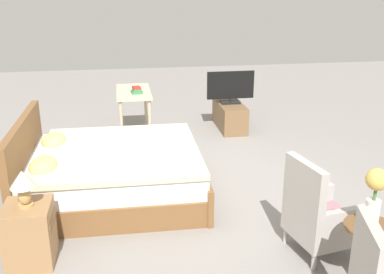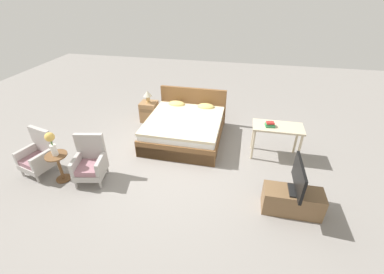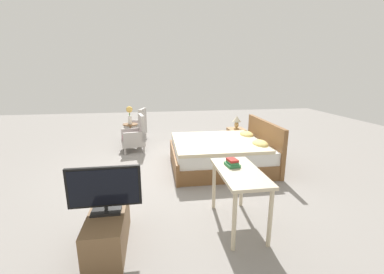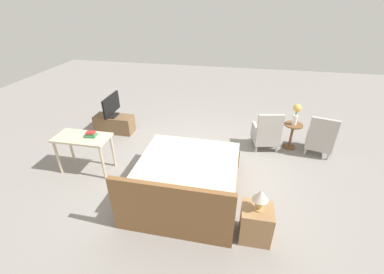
{
  "view_description": "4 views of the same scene",
  "coord_description": "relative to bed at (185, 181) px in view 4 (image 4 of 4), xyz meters",
  "views": [
    {
      "loc": [
        -4.81,
        0.78,
        2.38
      ],
      "look_at": [
        0.08,
        -0.01,
        0.65
      ],
      "focal_mm": 42.0,
      "sensor_mm": 36.0,
      "label": 1
    },
    {
      "loc": [
        1.24,
        -4.37,
        3.38
      ],
      "look_at": [
        0.35,
        0.02,
        0.61
      ],
      "focal_mm": 24.0,
      "sensor_mm": 36.0,
      "label": 2
    },
    {
      "loc": [
        4.94,
        -0.47,
        1.96
      ],
      "look_at": [
        0.21,
        0.27,
        0.73
      ],
      "focal_mm": 24.0,
      "sensor_mm": 36.0,
      "label": 3
    },
    {
      "loc": [
        -0.78,
        4.33,
        3.15
      ],
      "look_at": [
        0.01,
        0.26,
        0.79
      ],
      "focal_mm": 24.0,
      "sensor_mm": 36.0,
      "label": 4
    }
  ],
  "objects": [
    {
      "name": "ground_plane",
      "position": [
        0.01,
        -0.95,
        -0.3
      ],
      "size": [
        16.0,
        16.0,
        0.0
      ],
      "primitive_type": "plane",
      "color": "gray"
    },
    {
      "name": "bed",
      "position": [
        0.0,
        0.0,
        0.0
      ],
      "size": [
        1.79,
        2.01,
        0.96
      ],
      "color": "brown",
      "rests_on": "ground_plane"
    },
    {
      "name": "armchair_by_window_left",
      "position": [
        -2.58,
        -1.87,
        0.08
      ],
      "size": [
        0.66,
        0.66,
        0.92
      ],
      "color": "#ADA8A3",
      "rests_on": "ground_plane"
    },
    {
      "name": "armchair_by_window_right",
      "position": [
        -1.45,
        -1.87,
        0.08
      ],
      "size": [
        0.63,
        0.63,
        0.92
      ],
      "color": "#ADA8A3",
      "rests_on": "ground_plane"
    },
    {
      "name": "side_table",
      "position": [
        -2.02,
        -2.02,
        0.07
      ],
      "size": [
        0.4,
        0.4,
        0.59
      ],
      "color": "brown",
      "rests_on": "ground_plane"
    },
    {
      "name": "flower_vase",
      "position": [
        -2.02,
        -2.02,
        0.58
      ],
      "size": [
        0.17,
        0.17,
        0.48
      ],
      "color": "silver",
      "rests_on": "side_table"
    },
    {
      "name": "nightstand",
      "position": [
        -1.18,
        0.68,
        -0.02
      ],
      "size": [
        0.44,
        0.41,
        0.55
      ],
      "color": "#997047",
      "rests_on": "ground_plane"
    },
    {
      "name": "table_lamp",
      "position": [
        -1.18,
        0.69,
        0.46
      ],
      "size": [
        0.22,
        0.22,
        0.33
      ],
      "color": "tan",
      "rests_on": "nightstand"
    },
    {
      "name": "tv_stand",
      "position": [
        2.28,
        -1.96,
        -0.08
      ],
      "size": [
        0.96,
        0.4,
        0.44
      ],
      "color": "brown",
      "rests_on": "ground_plane"
    },
    {
      "name": "tv_flatscreen",
      "position": [
        2.28,
        -1.96,
        0.42
      ],
      "size": [
        0.2,
        0.79,
        0.54
      ],
      "color": "black",
      "rests_on": "tv_stand"
    },
    {
      "name": "vanity_desk",
      "position": [
        2.09,
        -0.36,
        0.34
      ],
      "size": [
        1.04,
        0.52,
        0.76
      ],
      "color": "beige",
      "rests_on": "ground_plane"
    },
    {
      "name": "book_stack",
      "position": [
        1.91,
        -0.41,
        0.5
      ],
      "size": [
        0.21,
        0.18,
        0.1
      ],
      "color": "#337A47",
      "rests_on": "vanity_desk"
    }
  ]
}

